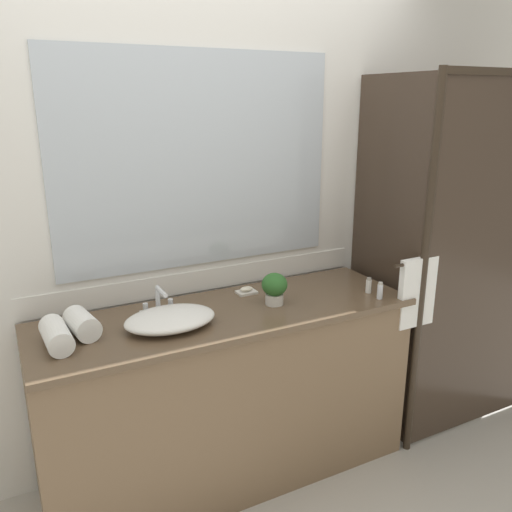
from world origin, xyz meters
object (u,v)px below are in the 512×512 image
at_px(amenity_bottle_conditioner, 369,286).
at_px(amenity_bottle_shampoo, 380,291).
at_px(sink_basin, 170,319).
at_px(rolled_towel_near_edge, 56,335).
at_px(soap_dish, 246,291).
at_px(faucet, 159,304).
at_px(potted_plant, 274,287).
at_px(rolled_towel_middle, 82,324).

height_order(amenity_bottle_conditioner, amenity_bottle_shampoo, amenity_bottle_shampoo).
xyz_separation_m(sink_basin, rolled_towel_near_edge, (-0.47, 0.02, 0.01)).
xyz_separation_m(soap_dish, rolled_towel_near_edge, (-0.94, -0.20, 0.04)).
bearing_deg(rolled_towel_near_edge, faucet, 17.14).
distance_m(amenity_bottle_shampoo, rolled_towel_near_edge, 1.51).
bearing_deg(soap_dish, potted_plant, -73.73).
bearing_deg(soap_dish, faucet, -173.80).
height_order(amenity_bottle_conditioner, rolled_towel_middle, rolled_towel_middle).
distance_m(sink_basin, rolled_towel_near_edge, 0.47).
bearing_deg(potted_plant, amenity_bottle_conditioner, -9.42).
distance_m(amenity_bottle_shampoo, rolled_towel_middle, 1.41).
xyz_separation_m(potted_plant, amenity_bottle_conditioner, (0.51, -0.08, -0.05)).
bearing_deg(rolled_towel_middle, amenity_bottle_conditioner, -5.99).
bearing_deg(faucet, potted_plant, -14.73).
relative_size(potted_plant, rolled_towel_near_edge, 0.69).
height_order(faucet, soap_dish, faucet).
bearing_deg(soap_dish, amenity_bottle_shampoo, -33.65).
height_order(soap_dish, amenity_bottle_conditioner, amenity_bottle_conditioner).
height_order(faucet, rolled_towel_near_edge, faucet).
height_order(potted_plant, soap_dish, potted_plant).
height_order(potted_plant, rolled_towel_near_edge, potted_plant).
bearing_deg(rolled_towel_middle, potted_plant, -4.00).
xyz_separation_m(faucet, rolled_towel_middle, (-0.36, -0.08, 0.01)).
distance_m(faucet, potted_plant, 0.55).
distance_m(sink_basin, potted_plant, 0.54).
bearing_deg(rolled_towel_middle, soap_dish, 8.86).
relative_size(sink_basin, rolled_towel_middle, 2.10).
height_order(sink_basin, rolled_towel_middle, rolled_towel_middle).
bearing_deg(potted_plant, sink_basin, -177.46).
relative_size(potted_plant, soap_dish, 1.57).
relative_size(amenity_bottle_conditioner, rolled_towel_middle, 0.42).
height_order(faucet, amenity_bottle_conditioner, faucet).
xyz_separation_m(faucet, amenity_bottle_shampoo, (1.03, -0.32, -0.01)).
xyz_separation_m(sink_basin, faucet, (0.00, 0.16, 0.01)).
bearing_deg(amenity_bottle_shampoo, rolled_towel_near_edge, 173.32).
bearing_deg(amenity_bottle_conditioner, faucet, 167.83).
xyz_separation_m(sink_basin, amenity_bottle_conditioner, (1.04, -0.06, 0.00)).
height_order(amenity_bottle_shampoo, rolled_towel_near_edge, rolled_towel_near_edge).
distance_m(amenity_bottle_conditioner, rolled_towel_near_edge, 1.51).
height_order(amenity_bottle_conditioner, rolled_towel_near_edge, rolled_towel_near_edge).
xyz_separation_m(potted_plant, rolled_towel_near_edge, (-1.00, -0.00, -0.04)).
bearing_deg(sink_basin, rolled_towel_near_edge, 177.52).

